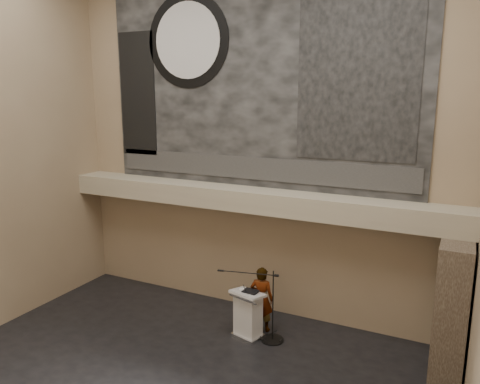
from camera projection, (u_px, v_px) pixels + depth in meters
The scene contains 16 objects.
wall_back at pixel (255, 143), 11.29m from camera, with size 10.00×0.02×8.50m, color #8D7659.
soffit at pixel (247, 199), 11.22m from camera, with size 10.00×0.80×0.50m, color tan.
sprinkler_left at pixel (190, 204), 11.92m from camera, with size 0.04×0.04×0.06m, color #B2893D.
sprinkler_right at pixel (323, 220), 10.41m from camera, with size 0.04×0.04×0.06m, color #B2893D.
banner at pixel (254, 82), 10.96m from camera, with size 8.00×0.05×5.00m, color black.
banner_text_strip at pixel (253, 168), 11.36m from camera, with size 7.76×0.02×0.55m, color #2D2D2D.
banner_clock_rim at pixel (187, 41), 11.49m from camera, with size 2.30×2.30×0.02m, color black.
banner_clock_face at pixel (187, 41), 11.47m from camera, with size 1.84×1.84×0.02m, color silver.
banner_building_print at pixel (357, 76), 9.87m from camera, with size 2.60×0.02×3.60m, color black.
banner_brick_print at pixel (138, 94), 12.46m from camera, with size 1.10×0.02×3.20m, color black.
stone_pier at pixel (452, 307), 9.15m from camera, with size 0.60×1.40×2.70m, color #423428.
lectern at pixel (248, 315), 10.54m from camera, with size 0.82×0.67×1.13m.
binder at pixel (250, 291), 10.41m from camera, with size 0.33×0.26×0.04m, color black.
papers at pixel (242, 291), 10.48m from camera, with size 0.20×0.27×0.01m, color white.
speaker_person at pixel (262, 299), 10.83m from camera, with size 0.56×0.37×1.55m, color white.
mic_stand at pixel (270, 329), 10.48m from camera, with size 1.49×0.55×1.66m.
Camera 1 is at (4.67, -6.28, 5.48)m, focal length 35.00 mm.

